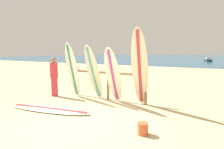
{
  "coord_description": "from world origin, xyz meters",
  "views": [
    {
      "loc": [
        2.77,
        -3.29,
        1.76
      ],
      "look_at": [
        -0.48,
        2.63,
        0.9
      ],
      "focal_mm": 28.75,
      "sensor_mm": 36.0,
      "label": 1
    }
  ],
  "objects_px": {
    "surfboard_rack": "(108,80)",
    "small_boat_offshore": "(208,60)",
    "beachgoer_standing": "(54,75)",
    "surfboard_leaning_center_left": "(113,76)",
    "sand_bucket": "(143,129)",
    "surfboard_leaning_center": "(140,68)",
    "surfboard_leaning_far_left": "(73,71)",
    "surfboard_lying_on_sand": "(49,109)",
    "surfboard_leaning_left": "(94,73)"
  },
  "relations": [
    {
      "from": "surfboard_rack",
      "to": "small_boat_offshore",
      "type": "distance_m",
      "value": 32.11
    },
    {
      "from": "surfboard_rack",
      "to": "beachgoer_standing",
      "type": "xyz_separation_m",
      "value": [
        -2.1,
        -0.6,
        0.11
      ]
    },
    {
      "from": "surfboard_leaning_center_left",
      "to": "sand_bucket",
      "type": "distance_m",
      "value": 2.52
    },
    {
      "from": "beachgoer_standing",
      "to": "surfboard_leaning_center",
      "type": "bearing_deg",
      "value": 5.39
    },
    {
      "from": "surfboard_rack",
      "to": "surfboard_leaning_center",
      "type": "bearing_deg",
      "value": -11.91
    },
    {
      "from": "surfboard_leaning_far_left",
      "to": "small_boat_offshore",
      "type": "distance_m",
      "value": 32.7
    },
    {
      "from": "surfboard_leaning_far_left",
      "to": "surfboard_lying_on_sand",
      "type": "relative_size",
      "value": 0.76
    },
    {
      "from": "surfboard_rack",
      "to": "sand_bucket",
      "type": "relative_size",
      "value": 11.59
    },
    {
      "from": "sand_bucket",
      "to": "beachgoer_standing",
      "type": "bearing_deg",
      "value": 160.12
    },
    {
      "from": "surfboard_leaning_left",
      "to": "sand_bucket",
      "type": "distance_m",
      "value": 3.21
    },
    {
      "from": "surfboard_leaning_far_left",
      "to": "surfboard_rack",
      "type": "bearing_deg",
      "value": 19.25
    },
    {
      "from": "surfboard_rack",
      "to": "beachgoer_standing",
      "type": "distance_m",
      "value": 2.19
    },
    {
      "from": "surfboard_leaning_far_left",
      "to": "beachgoer_standing",
      "type": "distance_m",
      "value": 0.86
    },
    {
      "from": "surfboard_leaning_far_left",
      "to": "surfboard_lying_on_sand",
      "type": "bearing_deg",
      "value": -76.52
    },
    {
      "from": "surfboard_leaning_left",
      "to": "sand_bucket",
      "type": "relative_size",
      "value": 7.85
    },
    {
      "from": "surfboard_leaning_center_left",
      "to": "small_boat_offshore",
      "type": "relative_size",
      "value": 0.7
    },
    {
      "from": "surfboard_rack",
      "to": "surfboard_leaning_left",
      "type": "bearing_deg",
      "value": -144.82
    },
    {
      "from": "surfboard_leaning_left",
      "to": "surfboard_leaning_center",
      "type": "height_order",
      "value": "surfboard_leaning_center"
    },
    {
      "from": "small_boat_offshore",
      "to": "surfboard_leaning_far_left",
      "type": "bearing_deg",
      "value": -97.24
    },
    {
      "from": "surfboard_leaning_center_left",
      "to": "surfboard_lying_on_sand",
      "type": "height_order",
      "value": "surfboard_leaning_center_left"
    },
    {
      "from": "surfboard_rack",
      "to": "surfboard_leaning_center_left",
      "type": "bearing_deg",
      "value": -42.44
    },
    {
      "from": "surfboard_leaning_far_left",
      "to": "surfboard_lying_on_sand",
      "type": "distance_m",
      "value": 1.85
    },
    {
      "from": "surfboard_lying_on_sand",
      "to": "beachgoer_standing",
      "type": "bearing_deg",
      "value": 131.27
    },
    {
      "from": "surfboard_leaning_center_left",
      "to": "surfboard_leaning_center",
      "type": "distance_m",
      "value": 0.94
    },
    {
      "from": "surfboard_leaning_left",
      "to": "surfboard_leaning_far_left",
      "type": "bearing_deg",
      "value": -170.3
    },
    {
      "from": "surfboard_lying_on_sand",
      "to": "sand_bucket",
      "type": "distance_m",
      "value": 3.0
    },
    {
      "from": "surfboard_leaning_far_left",
      "to": "surfboard_leaning_center_left",
      "type": "distance_m",
      "value": 1.71
    },
    {
      "from": "small_boat_offshore",
      "to": "sand_bucket",
      "type": "relative_size",
      "value": 10.65
    },
    {
      "from": "beachgoer_standing",
      "to": "small_boat_offshore",
      "type": "xyz_separation_m",
      "value": [
        4.95,
        32.58,
        -0.6
      ]
    },
    {
      "from": "surfboard_lying_on_sand",
      "to": "surfboard_leaning_center_left",
      "type": "bearing_deg",
      "value": 49.17
    },
    {
      "from": "surfboard_leaning_center",
      "to": "sand_bucket",
      "type": "distance_m",
      "value": 2.28
    },
    {
      "from": "surfboard_rack",
      "to": "small_boat_offshore",
      "type": "relative_size",
      "value": 1.09
    },
    {
      "from": "surfboard_rack",
      "to": "surfboard_lying_on_sand",
      "type": "xyz_separation_m",
      "value": [
        -0.92,
        -1.95,
        -0.71
      ]
    },
    {
      "from": "surfboard_leaning_far_left",
      "to": "surfboard_leaning_left",
      "type": "height_order",
      "value": "surfboard_leaning_far_left"
    },
    {
      "from": "surfboard_rack",
      "to": "surfboard_leaning_left",
      "type": "distance_m",
      "value": 0.59
    },
    {
      "from": "surfboard_leaning_center_left",
      "to": "sand_bucket",
      "type": "bearing_deg",
      "value": -46.25
    },
    {
      "from": "surfboard_rack",
      "to": "surfboard_leaning_center",
      "type": "distance_m",
      "value": 1.44
    },
    {
      "from": "surfboard_lying_on_sand",
      "to": "beachgoer_standing",
      "type": "xyz_separation_m",
      "value": [
        -1.18,
        1.35,
        0.82
      ]
    },
    {
      "from": "surfboard_leaning_far_left",
      "to": "surfboard_leaning_center",
      "type": "xyz_separation_m",
      "value": [
        2.6,
        0.17,
        0.2
      ]
    },
    {
      "from": "surfboard_leaning_center_left",
      "to": "beachgoer_standing",
      "type": "height_order",
      "value": "surfboard_leaning_center_left"
    },
    {
      "from": "surfboard_leaning_center_left",
      "to": "beachgoer_standing",
      "type": "relative_size",
      "value": 1.24
    },
    {
      "from": "surfboard_lying_on_sand",
      "to": "surfboard_leaning_left",
      "type": "bearing_deg",
      "value": 73.33
    },
    {
      "from": "sand_bucket",
      "to": "surfboard_leaning_center_left",
      "type": "bearing_deg",
      "value": 133.75
    },
    {
      "from": "surfboard_leaning_far_left",
      "to": "sand_bucket",
      "type": "height_order",
      "value": "surfboard_leaning_far_left"
    },
    {
      "from": "sand_bucket",
      "to": "surfboard_leaning_far_left",
      "type": "bearing_deg",
      "value": 153.62
    },
    {
      "from": "surfboard_leaning_center",
      "to": "small_boat_offshore",
      "type": "relative_size",
      "value": 0.92
    },
    {
      "from": "surfboard_rack",
      "to": "small_boat_offshore",
      "type": "height_order",
      "value": "surfboard_rack"
    },
    {
      "from": "surfboard_leaning_center_left",
      "to": "surfboard_lying_on_sand",
      "type": "bearing_deg",
      "value": -130.83
    },
    {
      "from": "beachgoer_standing",
      "to": "small_boat_offshore",
      "type": "bearing_deg",
      "value": 81.37
    },
    {
      "from": "surfboard_leaning_far_left",
      "to": "surfboard_leaning_center_left",
      "type": "relative_size",
      "value": 1.1
    }
  ]
}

